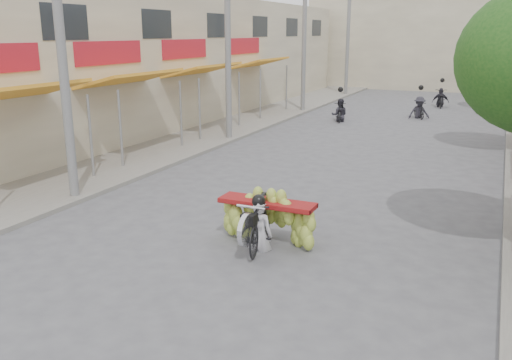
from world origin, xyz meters
The scene contains 12 objects.
ground centered at (0.00, 0.00, 0.00)m, with size 120.00×120.00×0.00m, color #59585E.
sidewalk_left centered at (-7.00, 15.00, 0.06)m, with size 4.00×60.00×0.12m, color gray.
shophouse_row_left centered at (-11.98, 13.98, 3.00)m, with size 9.77×40.00×6.00m.
far_building centered at (0.00, 38.00, 3.50)m, with size 20.00×6.00×7.00m, color #BEB396.
utility_pole_near centered at (-5.40, 3.00, 4.03)m, with size 0.60×0.24×8.00m.
utility_pole_mid centered at (-5.40, 12.00, 4.03)m, with size 0.60×0.24×8.00m.
utility_pole_far centered at (-5.40, 21.00, 4.03)m, with size 0.60×0.24×8.00m.
utility_pole_back centered at (-5.40, 30.00, 4.03)m, with size 0.60×0.24×8.00m.
banana_motorbike centered at (0.46, 2.06, 0.67)m, with size 2.20×1.95×1.95m.
bg_motorbike_a centered at (-2.61, 18.60, 0.76)m, with size 0.94×1.62×1.95m.
bg_motorbike_b centered at (0.87, 21.21, 0.88)m, with size 1.19×1.55×1.95m.
bg_motorbike_c centered at (1.38, 26.24, 0.77)m, with size 1.03×1.83×1.95m.
Camera 1 is at (4.65, -7.55, 4.29)m, focal length 38.00 mm.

